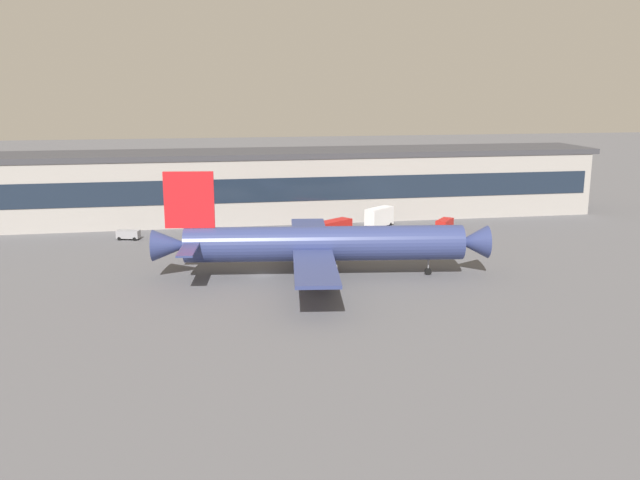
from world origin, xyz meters
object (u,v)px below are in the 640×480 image
(airliner, at_px, (319,244))
(follow_me_car, at_px, (129,234))
(belt_loader, at_px, (216,236))
(crew_van, at_px, (445,224))
(catering_truck, at_px, (380,216))
(fuel_truck, at_px, (334,228))

(airliner, xyz_separation_m, follow_me_car, (-32.05, 32.81, -4.20))
(airliner, height_order, follow_me_car, airliner)
(follow_me_car, bearing_deg, belt_loader, -16.39)
(crew_van, bearing_deg, follow_me_car, 176.89)
(follow_me_car, height_order, belt_loader, belt_loader)
(airliner, xyz_separation_m, catering_truck, (19.71, 36.28, -3.00))
(belt_loader, bearing_deg, catering_truck, 13.57)
(airliner, relative_size, belt_loader, 8.53)
(fuel_truck, bearing_deg, belt_loader, -179.38)
(crew_van, bearing_deg, fuel_truck, -177.03)
(follow_me_car, relative_size, belt_loader, 0.77)
(airliner, xyz_separation_m, belt_loader, (-15.20, 27.86, -4.14))
(airliner, height_order, crew_van, airliner)
(catering_truck, xyz_separation_m, fuel_truck, (-11.61, -8.17, -0.41))
(follow_me_car, relative_size, catering_truck, 0.66)
(follow_me_car, xyz_separation_m, belt_loader, (16.85, -4.96, 0.06))
(airliner, distance_m, crew_van, 43.43)
(belt_loader, bearing_deg, follow_me_car, 163.61)
(catering_truck, bearing_deg, crew_van, -29.89)
(catering_truck, distance_m, crew_van, 13.96)
(catering_truck, bearing_deg, follow_me_car, -176.16)
(airliner, distance_m, fuel_truck, 29.45)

